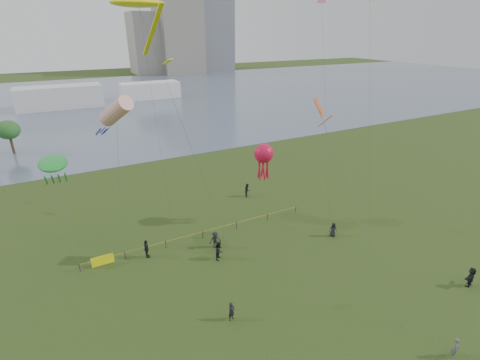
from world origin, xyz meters
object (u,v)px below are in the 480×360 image
fence (145,249)px  kite_octopus (264,154)px  kite_flyer (455,348)px  kite_stingray (138,4)px

fence → kite_octopus: 15.54m
kite_flyer → kite_stingray: bearing=85.3°
kite_stingray → kite_octopus: bearing=-51.6°
kite_flyer → fence: bearing=97.2°
kite_stingray → kite_octopus: 18.60m
kite_octopus → kite_stingray: bearing=169.7°
kite_octopus → kite_flyer: bearing=-66.6°
kite_flyer → kite_octopus: size_ratio=0.17×
fence → kite_flyer: size_ratio=15.34×
kite_octopus → fence: bearing=-160.0°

